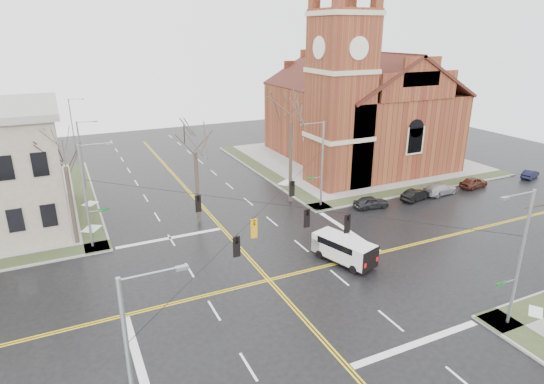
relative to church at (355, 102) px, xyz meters
name	(u,v)px	position (x,y,z in m)	size (l,w,h in m)	color
ground	(269,280)	(-24.76, -24.78, -8.43)	(120.00, 120.00, 0.00)	black
sidewalks	(269,279)	(-24.76, -24.78, -8.36)	(80.00, 80.00, 0.17)	gray
road_markings	(269,280)	(-24.76, -24.78, -8.43)	(100.00, 100.00, 0.01)	gold
church	(355,102)	(0.00, 0.00, 0.00)	(24.28, 27.48, 27.50)	maroon
signal_pole_ne	(321,162)	(-13.44, -13.28, -3.48)	(2.75, 0.22, 9.00)	gray
signal_pole_nw	(87,194)	(-36.09, -13.28, -3.48)	(2.75, 0.22, 9.00)	gray
signal_pole_se	(519,256)	(-13.44, -36.28, -3.48)	(2.75, 0.22, 9.00)	gray
signal_pole_sw	(134,369)	(-36.09, -36.28, -3.48)	(2.75, 0.22, 9.00)	gray
span_wires	(269,203)	(-24.76, -24.78, -2.23)	(23.02, 23.02, 0.03)	black
traffic_signals	(273,216)	(-24.76, -25.45, -2.98)	(8.21, 8.26, 1.30)	black
streetlight_north_a	(82,153)	(-35.42, 3.22, -3.97)	(2.30, 0.20, 8.00)	gray
streetlight_north_b	(73,123)	(-35.42, 23.22, -3.97)	(2.30, 0.20, 8.00)	gray
cargo_van	(342,248)	(-18.14, -24.56, -7.24)	(3.57, 5.67, 2.02)	silver
parked_car_a	(371,202)	(-8.72, -16.02, -7.79)	(1.52, 3.78, 1.29)	black
parked_car_b	(415,195)	(-2.88, -16.24, -7.81)	(1.31, 3.77, 1.24)	black
parked_car_c	(440,189)	(1.05, -15.93, -7.77)	(1.86, 4.57, 1.33)	#A6A6A8
parked_car_d	(474,182)	(6.40, -15.89, -7.77)	(1.56, 3.88, 1.32)	#471F14
parked_car_e	(530,174)	(15.91, -16.30, -7.88)	(1.17, 3.36, 1.11)	black
tree_nw_far	(65,162)	(-37.40, -11.95, -0.92)	(4.00, 4.00, 10.36)	#362C22
tree_nw_near	(195,147)	(-26.24, -11.73, -0.95)	(4.00, 4.00, 10.32)	#362C22
tree_ne	(291,116)	(-15.69, -10.85, 1.01)	(4.00, 4.00, 13.07)	#362C22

